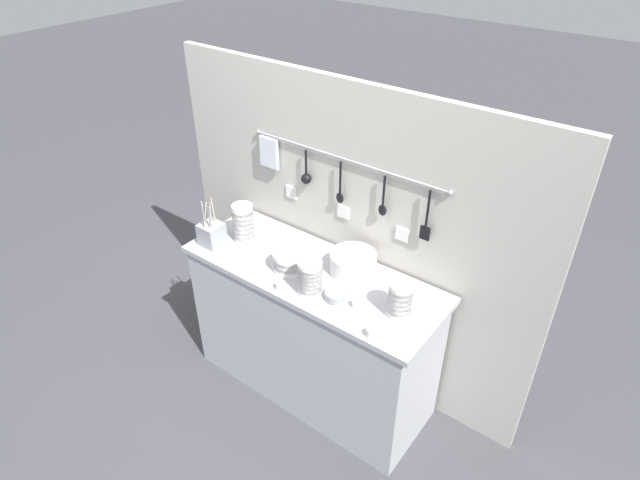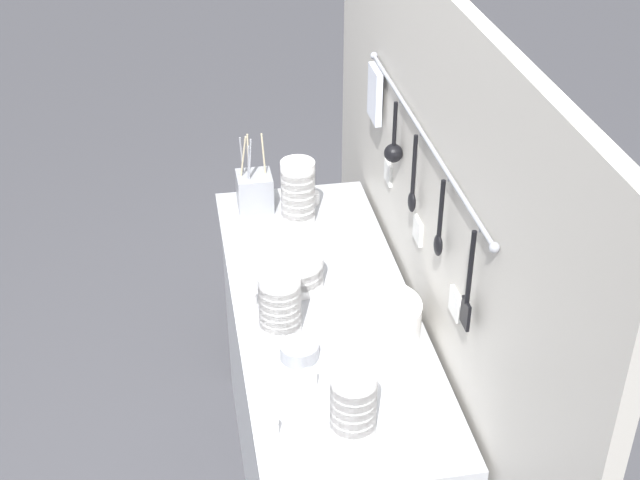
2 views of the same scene
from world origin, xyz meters
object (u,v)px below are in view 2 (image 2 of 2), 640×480
object	(u,v)px
bowl_stack_back_corner	(297,271)
cup_mid_row	(309,379)
bowl_stack_nested_right	(353,403)
bowl_stack_wide_centre	(280,303)
cup_edge_near	(313,198)
steel_mixing_bowl	(299,351)
cutlery_caddy	(255,191)
cup_edge_far	(250,298)
cup_beside_plates	(270,427)
plate_stack	(378,319)
bowl_stack_tall_left	(299,192)

from	to	relation	value
bowl_stack_back_corner	cup_mid_row	distance (m)	0.44
bowl_stack_nested_right	cup_mid_row	world-z (taller)	bowl_stack_nested_right
bowl_stack_wide_centre	cup_edge_near	xyz separation A→B (m)	(-0.67, 0.21, -0.07)
steel_mixing_bowl	cup_mid_row	size ratio (longest dim) A/B	2.51
steel_mixing_bowl	cutlery_caddy	size ratio (longest dim) A/B	0.38
cup_edge_far	cup_beside_plates	xyz separation A→B (m)	(0.53, -0.01, 0.00)
plate_stack	cup_mid_row	xyz separation A→B (m)	(0.17, -0.22, -0.03)
cutlery_caddy	plate_stack	bearing A→B (deg)	18.62
bowl_stack_wide_centre	cup_mid_row	distance (m)	0.25
bowl_stack_nested_right	cup_mid_row	size ratio (longest dim) A/B	4.39
cup_edge_near	cup_beside_plates	xyz separation A→B (m)	(1.07, -0.29, 0.00)
cup_edge_near	cup_beside_plates	distance (m)	1.11
bowl_stack_nested_right	cup_edge_far	distance (m)	0.59
cup_mid_row	cup_edge_near	distance (m)	0.93
bowl_stack_nested_right	bowl_stack_wide_centre	bearing A→B (deg)	-164.58
cup_mid_row	bowl_stack_nested_right	bearing A→B (deg)	22.60
cutlery_caddy	cup_beside_plates	distance (m)	1.08
cutlery_caddy	cup_mid_row	distance (m)	0.92
cup_mid_row	bowl_stack_wide_centre	bearing A→B (deg)	-170.35
bowl_stack_back_corner	steel_mixing_bowl	size ratio (longest dim) A/B	1.51
bowl_stack_back_corner	cutlery_caddy	distance (m)	0.49
bowl_stack_tall_left	cutlery_caddy	xyz separation A→B (m)	(-0.12, -0.14, -0.05)
cup_mid_row	bowl_stack_tall_left	bearing A→B (deg)	172.87
bowl_stack_tall_left	plate_stack	xyz separation A→B (m)	(0.64, 0.12, -0.06)
cup_beside_plates	cup_edge_near	bearing A→B (deg)	165.01
bowl_stack_tall_left	cup_mid_row	distance (m)	0.82
plate_stack	cup_edge_near	xyz separation A→B (m)	(-0.74, -0.05, -0.03)
cup_beside_plates	bowl_stack_tall_left	bearing A→B (deg)	167.05
steel_mixing_bowl	bowl_stack_nested_right	bearing A→B (deg)	15.98
bowl_stack_back_corner	cup_edge_near	xyz separation A→B (m)	(-0.47, 0.13, -0.03)
bowl_stack_wide_centre	steel_mixing_bowl	bearing A→B (deg)	14.13
bowl_stack_tall_left	cup_beside_plates	xyz separation A→B (m)	(0.96, -0.22, -0.09)
cup_mid_row	cup_edge_near	size ratio (longest dim) A/B	1.00
bowl_stack_nested_right	cup_edge_near	xyz separation A→B (m)	(-1.09, 0.09, -0.07)
bowl_stack_nested_right	cutlery_caddy	distance (m)	1.11
bowl_stack_wide_centre	cup_edge_far	bearing A→B (deg)	-151.27
cutlery_caddy	bowl_stack_wide_centre	bearing A→B (deg)	-0.53
plate_stack	bowl_stack_back_corner	bearing A→B (deg)	-146.05
bowl_stack_tall_left	cup_edge_near	world-z (taller)	bowl_stack_tall_left
cup_edge_far	cup_edge_near	distance (m)	0.61
steel_mixing_bowl	cup_mid_row	world-z (taller)	same
bowl_stack_nested_right	cup_beside_plates	bearing A→B (deg)	-97.55
bowl_stack_tall_left	bowl_stack_wide_centre	xyz separation A→B (m)	(0.56, -0.14, -0.02)
bowl_stack_wide_centre	cup_edge_near	world-z (taller)	bowl_stack_wide_centre
plate_stack	cup_beside_plates	distance (m)	0.47
plate_stack	cutlery_caddy	world-z (taller)	cutlery_caddy
bowl_stack_back_corner	cup_edge_near	distance (m)	0.49
bowl_stack_wide_centre	steel_mixing_bowl	world-z (taller)	bowl_stack_wide_centre
steel_mixing_bowl	cup_beside_plates	distance (m)	0.29
cup_beside_plates	cutlery_caddy	bearing A→B (deg)	175.45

